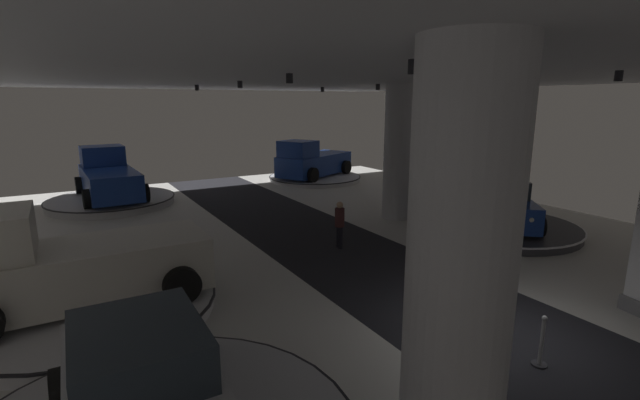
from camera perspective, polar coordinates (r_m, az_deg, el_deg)
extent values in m
cube|color=silver|center=(10.45, 22.20, -15.96)|extent=(24.00, 44.00, 0.05)
cube|color=#232328|center=(10.44, 22.21, -15.82)|extent=(4.40, 44.00, 0.01)
cube|color=silver|center=(9.30, 25.14, 16.03)|extent=(24.00, 44.00, 0.10)
cylinder|color=black|center=(7.19, 11.89, 16.42)|extent=(0.16, 0.16, 0.22)
cylinder|color=black|center=(10.56, -3.95, 15.34)|extent=(0.16, 0.16, 0.22)
cylinder|color=black|center=(14.50, -10.25, 14.42)|extent=(0.16, 0.16, 0.22)
cylinder|color=black|center=(18.29, -15.55, 13.75)|extent=(0.16, 0.16, 0.22)
cylinder|color=black|center=(11.36, 34.02, 13.09)|extent=(0.16, 0.16, 0.22)
cylinder|color=black|center=(13.96, 16.94, 14.16)|extent=(0.16, 0.16, 0.22)
cylinder|color=black|center=(16.91, 7.45, 14.22)|extent=(0.16, 0.16, 0.22)
cylinder|color=black|center=(20.39, 0.32, 14.02)|extent=(0.16, 0.16, 0.22)
cylinder|color=silver|center=(5.57, 17.48, -9.69)|extent=(1.28, 1.28, 5.50)
cylinder|color=silver|center=(18.54, 9.99, 6.02)|extent=(1.16, 1.16, 5.50)
cube|color=#2D3842|center=(6.41, -22.29, -17.57)|extent=(1.58, 1.91, 0.70)
cylinder|color=black|center=(8.15, -15.65, -18.45)|extent=(0.23, 0.68, 0.68)
cylinder|color=black|center=(8.02, -30.53, -20.39)|extent=(0.23, 0.68, 0.68)
cylinder|color=silver|center=(11.76, -27.49, -12.18)|extent=(5.57, 5.56, 0.32)
cylinder|color=black|center=(11.71, -27.56, -11.59)|extent=(5.68, 5.68, 0.05)
cube|color=silver|center=(11.43, -27.95, -8.00)|extent=(5.30, 2.10, 1.20)
cube|color=#28333D|center=(11.18, -34.59, -3.57)|extent=(0.08, 1.75, 0.75)
cylinder|color=black|center=(10.64, -17.30, -10.45)|extent=(0.84, 0.28, 0.84)
cylinder|color=black|center=(12.81, -19.74, -6.67)|extent=(0.84, 0.28, 0.84)
cylinder|color=#B7B7BC|center=(23.13, -25.20, -0.17)|extent=(5.57, 5.56, 0.36)
cylinder|color=black|center=(23.10, -25.23, 0.20)|extent=(5.68, 5.68, 0.05)
cube|color=navy|center=(22.97, -25.41, 2.10)|extent=(2.31, 5.38, 1.20)
cube|color=navy|center=(24.50, -26.18, 5.10)|extent=(1.97, 1.78, 1.00)
cube|color=#28333D|center=(23.99, -26.03, 4.98)|extent=(1.75, 0.15, 0.75)
cylinder|color=black|center=(24.74, -28.61, 1.67)|extent=(0.31, 0.85, 0.84)
cylinder|color=black|center=(24.99, -23.25, 2.29)|extent=(0.31, 0.85, 0.84)
cylinder|color=black|center=(21.09, -27.81, 0.11)|extent=(0.31, 0.85, 0.84)
cylinder|color=black|center=(21.39, -21.56, 0.85)|extent=(0.31, 0.85, 0.84)
cylinder|color=#333338|center=(18.05, 22.04, -3.30)|extent=(5.62, 5.62, 0.31)
cylinder|color=white|center=(18.02, 22.07, -2.92)|extent=(5.74, 5.74, 0.05)
cube|color=navy|center=(17.87, 22.24, -0.94)|extent=(4.08, 4.38, 0.90)
cube|color=#2D3842|center=(17.87, 22.33, 1.50)|extent=(2.42, 2.46, 0.70)
cylinder|color=black|center=(16.85, 26.49, -3.06)|extent=(0.61, 0.66, 0.68)
cylinder|color=black|center=(16.37, 19.79, -2.90)|extent=(0.61, 0.66, 0.68)
cylinder|color=black|center=(19.52, 24.16, -0.84)|extent=(0.61, 0.66, 0.68)
cylinder|color=black|center=(19.11, 18.36, -0.64)|extent=(0.61, 0.66, 0.68)
sphere|color=white|center=(16.03, 25.53, -2.30)|extent=(0.18, 0.18, 0.18)
sphere|color=white|center=(15.78, 22.08, -2.21)|extent=(0.18, 0.18, 0.18)
cylinder|color=silver|center=(27.67, -0.67, 2.85)|extent=(5.57, 5.56, 0.26)
cylinder|color=black|center=(27.66, -0.67, 3.06)|extent=(5.68, 5.68, 0.05)
cube|color=navy|center=(27.54, -0.68, 4.66)|extent=(5.69, 4.18, 1.20)
cube|color=navy|center=(26.05, -2.84, 6.52)|extent=(2.35, 2.45, 1.00)
cube|color=#28333D|center=(26.45, -2.17, 6.62)|extent=(0.82, 1.61, 0.75)
cylinder|color=black|center=(25.42, -0.90, 3.25)|extent=(0.88, 0.61, 0.84)
cylinder|color=black|center=(26.82, -5.02, 3.69)|extent=(0.88, 0.61, 0.84)
cylinder|color=black|center=(28.50, 3.41, 4.24)|extent=(0.88, 0.61, 0.84)
cylinder|color=black|center=(29.76, -0.49, 4.62)|extent=(0.88, 0.61, 0.84)
cylinder|color=black|center=(14.76, 2.65, -4.80)|extent=(0.14, 0.14, 0.80)
cylinder|color=black|center=(14.92, 2.39, -4.61)|extent=(0.14, 0.14, 0.80)
cylinder|color=#472323|center=(14.66, 2.54, -2.24)|extent=(0.32, 0.32, 0.62)
sphere|color=tan|center=(14.56, 2.56, -0.64)|extent=(0.22, 0.22, 0.22)
cylinder|color=#333338|center=(9.69, 26.34, -18.43)|extent=(0.28, 0.28, 0.04)
cylinder|color=#B2B2B7|center=(9.48, 26.62, -16.02)|extent=(0.07, 0.07, 0.96)
sphere|color=#B2B2B7|center=(9.27, 26.92, -13.40)|extent=(0.10, 0.10, 0.10)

